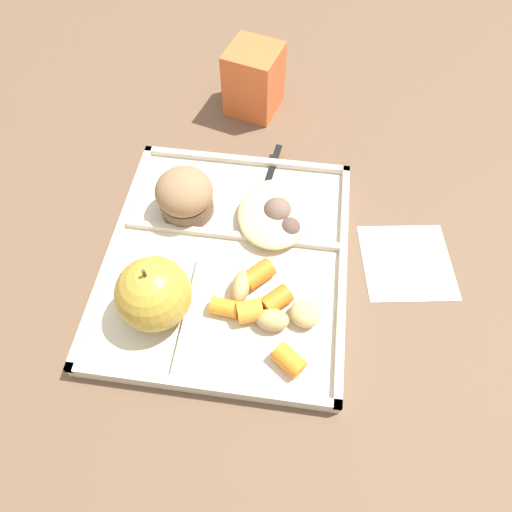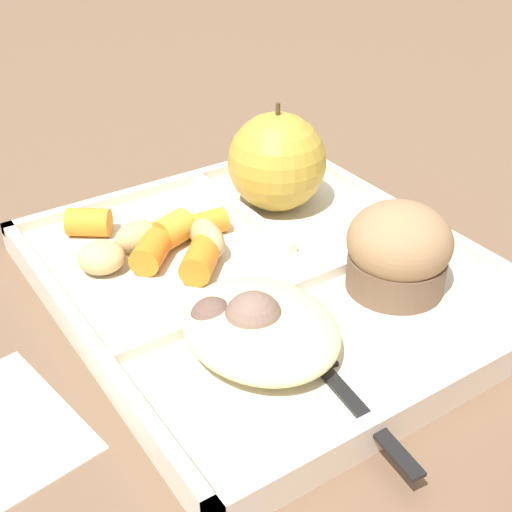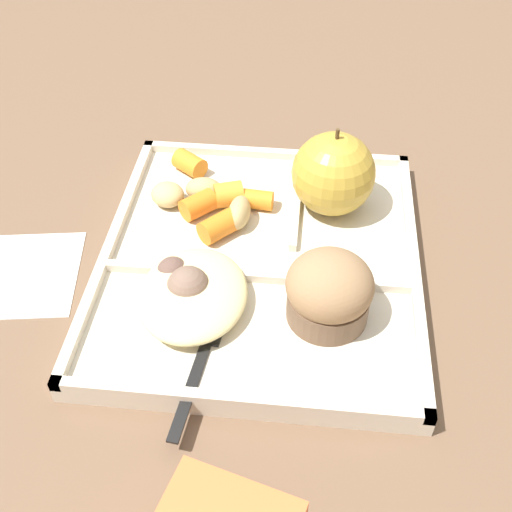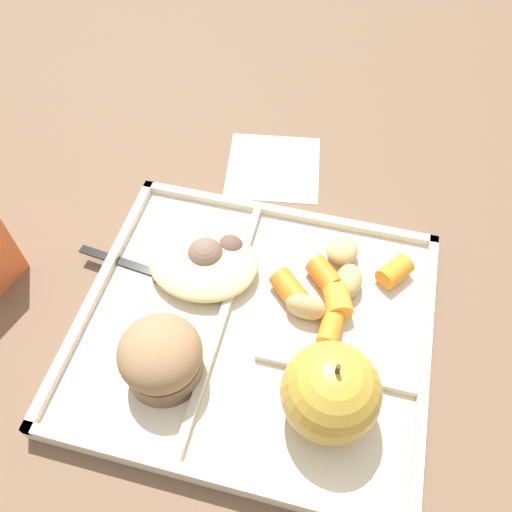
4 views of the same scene
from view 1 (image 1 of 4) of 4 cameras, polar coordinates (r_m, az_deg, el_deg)
name	(u,v)px [view 1 (image 1 of 4)]	position (r m, az deg, el deg)	size (l,w,h in m)	color
ground	(228,263)	(0.53, -3.75, -0.99)	(6.00, 6.00, 0.00)	brown
lunch_tray	(227,260)	(0.52, -3.82, -0.55)	(0.32, 0.28, 0.02)	beige
green_apple	(154,294)	(0.46, -13.35, -4.90)	(0.08, 0.08, 0.09)	#B79333
bran_muffin	(185,195)	(0.54, -9.36, 7.89)	(0.07, 0.07, 0.06)	brown
carrot_slice_back	(289,360)	(0.45, 4.35, -13.52)	(0.02, 0.02, 0.03)	orange
carrot_slice_small	(250,311)	(0.47, -0.83, -7.26)	(0.02, 0.02, 0.03)	orange
carrot_slice_near_corner	(276,300)	(0.48, 2.67, -5.81)	(0.02, 0.02, 0.03)	orange
carrot_slice_diagonal	(258,274)	(0.49, 0.25, -2.45)	(0.02, 0.02, 0.04)	orange
carrot_slice_edge	(225,307)	(0.47, -4.17, -6.75)	(0.02, 0.02, 0.03)	orange
potato_chunk_small	(273,320)	(0.47, 2.19, -8.41)	(0.04, 0.02, 0.02)	tan
potato_chunk_corner	(305,314)	(0.47, 6.45, -7.59)	(0.03, 0.03, 0.02)	tan
potato_chunk_golden	(241,286)	(0.48, -2.02, -4.04)	(0.04, 0.02, 0.03)	tan
egg_noodle_pile	(274,213)	(0.54, 2.43, 5.66)	(0.11, 0.09, 0.03)	beige
meatball_side	(277,212)	(0.53, 2.81, 5.80)	(0.04, 0.04, 0.04)	#755B4C
meatball_back	(276,212)	(0.53, 2.68, 5.81)	(0.03, 0.03, 0.03)	brown
meatball_center	(289,229)	(0.52, 4.42, 3.63)	(0.03, 0.03, 0.03)	brown
plastic_fork	(265,190)	(0.57, 1.21, 8.64)	(0.15, 0.03, 0.00)	black
milk_carton	(254,80)	(0.68, -0.29, 22.19)	(0.07, 0.07, 0.10)	orange
paper_napkin	(407,262)	(0.56, 19.27, -0.71)	(0.11, 0.11, 0.00)	white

